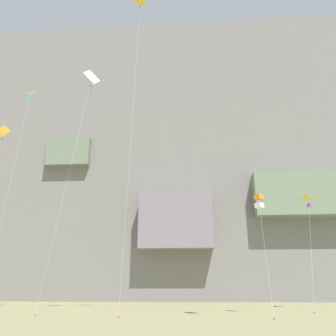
# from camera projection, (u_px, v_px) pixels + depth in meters

# --- Properties ---
(cliff_face) EXTENTS (180.00, 31.25, 55.79)m
(cliff_face) POSITION_uv_depth(u_px,v_px,m) (179.00, 167.00, 75.53)
(cliff_face) COLOR slate
(cliff_face) RESTS_ON ground
(kite_delta_near_cliff) EXTENTS (4.06, 6.36, 11.59)m
(kite_delta_near_cliff) POSITION_uv_depth(u_px,v_px,m) (314.00, 206.00, 39.01)
(kite_delta_near_cliff) COLOR yellow
(kite_delta_near_cliff) RESTS_ON ground
(kite_delta_high_center) EXTENTS (2.05, 1.97, 32.99)m
(kite_delta_high_center) POSITION_uv_depth(u_px,v_px,m) (142.00, 8.00, 37.66)
(kite_delta_high_center) COLOR yellow
(kite_delta_high_center) RESTS_ON ground
(kite_diamond_upper_right) EXTENTS (1.95, 3.14, 16.70)m
(kite_diamond_upper_right) POSITION_uv_depth(u_px,v_px,m) (1.00, 139.00, 30.58)
(kite_diamond_upper_right) COLOR orange
(kite_diamond_upper_right) RESTS_ON ground
(kite_diamond_mid_center) EXTENTS (2.97, 3.31, 26.20)m
(kite_diamond_mid_center) POSITION_uv_depth(u_px,v_px,m) (91.00, 82.00, 38.21)
(kite_diamond_mid_center) COLOR white
(kite_diamond_mid_center) RESTS_ON ground
(kite_box_far_right) EXTENTS (1.02, 4.51, 10.71)m
(kite_box_far_right) POSITION_uv_depth(u_px,v_px,m) (259.00, 202.00, 32.04)
(kite_box_far_right) COLOR orange
(kite_box_far_right) RESTS_ON ground
(kite_delta_high_right) EXTENTS (1.57, 3.57, 24.76)m
(kite_delta_high_right) POSITION_uv_depth(u_px,v_px,m) (25.00, 102.00, 40.77)
(kite_delta_high_right) COLOR white
(kite_delta_high_right) RESTS_ON ground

